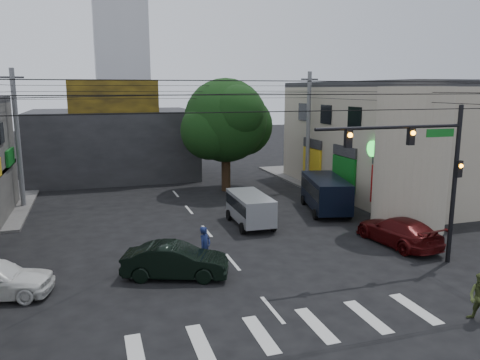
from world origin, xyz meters
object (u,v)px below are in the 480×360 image
traffic_officer (205,247)px  navy_van (325,195)px  street_tree (226,121)px  utility_pole_far_right (308,131)px  silver_minivan (250,210)px  traffic_gantry (425,160)px  dark_sedan (176,261)px  maroon_sedan (398,231)px  utility_pole_far_left (18,140)px

traffic_officer → navy_van: bearing=-6.1°
street_tree → utility_pole_far_right: utility_pole_far_right is taller
silver_minivan → navy_van: (5.70, 1.54, 0.19)m
traffic_gantry → silver_minivan: traffic_gantry is taller
dark_sedan → maroon_sedan: (11.59, 0.74, -0.01)m
traffic_gantry → dark_sedan: bearing=169.1°
dark_sedan → traffic_officer: bearing=-43.5°
street_tree → dark_sedan: street_tree is taller
utility_pole_far_right → silver_minivan: size_ratio=2.12×
utility_pole_far_left → maroon_sedan: bearing=-36.4°
dark_sedan → navy_van: (11.20, 7.87, 0.38)m
traffic_gantry → navy_van: size_ratio=1.22×
utility_pole_far_left → traffic_officer: bearing=-57.2°
street_tree → silver_minivan: bearing=-97.7°
utility_pole_far_right → silver_minivan: bearing=-132.1°
silver_minivan → traffic_gantry: bearing=-147.1°
utility_pole_far_left → dark_sedan: utility_pole_far_left is taller
utility_pole_far_right → traffic_gantry: bearing=-98.9°
traffic_gantry → navy_van: (0.58, 9.91, -3.72)m
maroon_sedan → silver_minivan: (-6.09, 5.58, 0.20)m
traffic_gantry → utility_pole_far_left: bearing=137.1°
silver_minivan → traffic_officer: bearing=145.5°
maroon_sedan → street_tree: bearing=-78.4°
utility_pole_far_left → traffic_officer: (9.16, -14.22, -3.66)m
street_tree → traffic_gantry: 18.42m
dark_sedan → navy_van: size_ratio=0.79×
street_tree → utility_pole_far_left: utility_pole_far_left is taller
utility_pole_far_right → navy_van: bearing=-106.5°
maroon_sedan → navy_van: 7.14m
maroon_sedan → silver_minivan: size_ratio=1.19×
traffic_gantry → navy_van: traffic_gantry is taller
dark_sedan → maroon_sedan: size_ratio=0.91×
traffic_officer → utility_pole_far_right: bearing=7.9°
traffic_gantry → traffic_officer: (-9.17, 2.79, -3.89)m
dark_sedan → utility_pole_far_right: bearing=-22.1°
street_tree → silver_minivan: size_ratio=2.01×
utility_pole_far_left → utility_pole_far_right: size_ratio=1.00×
traffic_gantry → street_tree: bearing=102.0°
maroon_sedan → traffic_officer: 10.13m
dark_sedan → traffic_officer: 1.65m
dark_sedan → silver_minivan: 8.38m
utility_pole_far_right → dark_sedan: utility_pole_far_right is taller
street_tree → dark_sedan: size_ratio=1.85×
traffic_gantry → utility_pole_far_right: 17.21m
utility_pole_far_left → street_tree: bearing=3.9°
street_tree → traffic_gantry: (3.82, -18.00, -0.64)m
traffic_gantry → silver_minivan: bearing=121.5°
utility_pole_far_right → maroon_sedan: bearing=-96.9°
utility_pole_far_right → navy_van: size_ratio=1.55×
maroon_sedan → traffic_officer: (-10.13, -0.01, 0.22)m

